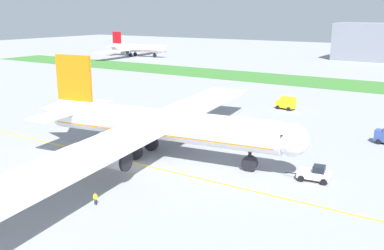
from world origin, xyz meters
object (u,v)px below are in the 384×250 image
ground_crew_wingwalker_port (95,198)px  pushback_tug (315,174)px  ground_crew_marshaller_front (114,152)px  parked_airliner_far_left (135,48)px  airliner_foreground (156,125)px  service_truck_fuel_bowser (286,103)px

ground_crew_wingwalker_port → pushback_tug: bearing=47.8°
ground_crew_marshaller_front → parked_airliner_far_left: parked_airliner_far_left is taller
airliner_foreground → service_truck_fuel_bowser: airliner_foreground is taller
parked_airliner_far_left → service_truck_fuel_bowser: bearing=-35.4°
pushback_tug → ground_crew_wingwalker_port: 29.82m
airliner_foreground → ground_crew_marshaller_front: 8.00m
ground_crew_marshaller_front → service_truck_fuel_bowser: service_truck_fuel_bowser is taller
pushback_tug → parked_airliner_far_left: bearing=137.6°
ground_crew_wingwalker_port → service_truck_fuel_bowser: bearing=89.8°
airliner_foreground → parked_airliner_far_left: size_ratio=1.29×
pushback_tug → parked_airliner_far_left: 183.85m
ground_crew_marshaller_front → parked_airliner_far_left: bearing=128.7°
ground_crew_marshaller_front → parked_airliner_far_left: (-105.78, 131.86, 3.28)m
parked_airliner_far_left → ground_crew_marshaller_front: bearing=-51.3°
ground_crew_wingwalker_port → parked_airliner_far_left: (-115.72, 146.06, 3.37)m
parked_airliner_far_left → pushback_tug: bearing=-42.4°
airliner_foreground → parked_airliner_far_left: airliner_foreground is taller
airliner_foreground → ground_crew_marshaller_front: (-5.10, -4.41, -4.31)m
pushback_tug → ground_crew_marshaller_front: 30.99m
ground_crew_wingwalker_port → parked_airliner_far_left: bearing=128.4°
ground_crew_marshaller_front → ground_crew_wingwalker_port: bearing=-55.0°
airliner_foreground → service_truck_fuel_bowser: (5.05, 45.19, -3.73)m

